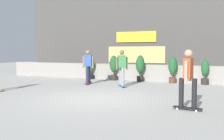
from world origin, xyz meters
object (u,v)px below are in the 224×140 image
at_px(potted_plant_4, 205,71).
at_px(skater_far_right, 188,77).
at_px(potted_plant_3, 173,68).
at_px(potted_plant_1, 114,66).
at_px(skater_by_wall_right, 122,67).
at_px(potted_plant_0, 90,65).
at_px(potted_plant_2, 140,66).
at_px(skater_foreground, 88,65).

xyz_separation_m(potted_plant_4, skater_far_right, (-0.05, -6.06, 0.29)).
bearing_deg(potted_plant_3, potted_plant_1, -180.00).
distance_m(potted_plant_4, skater_by_wall_right, 4.20).
distance_m(potted_plant_0, potted_plant_3, 4.79).
relative_size(potted_plant_3, potted_plant_4, 1.13).
bearing_deg(potted_plant_2, potted_plant_1, -180.00).
distance_m(potted_plant_0, skater_by_wall_right, 3.77).
relative_size(potted_plant_2, potted_plant_3, 1.03).
height_order(skater_foreground, skater_far_right, same).
bearing_deg(skater_by_wall_right, skater_foreground, 171.96).
distance_m(potted_plant_4, skater_far_right, 6.07).
distance_m(potted_plant_1, skater_by_wall_right, 2.78).
xyz_separation_m(potted_plant_2, skater_far_right, (3.26, -6.06, 0.12)).
relative_size(potted_plant_2, potted_plant_4, 1.17).
distance_m(potted_plant_2, skater_foreground, 2.94).
height_order(potted_plant_1, skater_foreground, skater_foreground).
distance_m(potted_plant_0, potted_plant_4, 6.37).
bearing_deg(skater_far_right, potted_plant_2, 118.28).
relative_size(potted_plant_1, skater_foreground, 0.83).
distance_m(potted_plant_1, potted_plant_4, 4.87).
height_order(potted_plant_1, potted_plant_4, potted_plant_1).
height_order(potted_plant_0, potted_plant_4, potted_plant_0).
distance_m(potted_plant_1, skater_foreground, 2.18).
bearing_deg(potted_plant_0, potted_plant_3, 0.00).
xyz_separation_m(potted_plant_4, skater_by_wall_right, (-3.45, -2.39, 0.29)).
height_order(potted_plant_0, skater_foreground, skater_foreground).
xyz_separation_m(potted_plant_0, potted_plant_2, (3.05, 0.00, -0.02)).
bearing_deg(potted_plant_4, skater_by_wall_right, -145.30).
bearing_deg(skater_foreground, potted_plant_0, 115.63).
bearing_deg(potted_plant_1, potted_plant_3, 0.00).
relative_size(potted_plant_4, skater_far_right, 0.72).
relative_size(potted_plant_3, skater_by_wall_right, 0.81).
bearing_deg(potted_plant_3, skater_far_right, -75.91).
bearing_deg(skater_far_right, potted_plant_3, 104.09).
distance_m(potted_plant_3, skater_by_wall_right, 3.04).
distance_m(potted_plant_1, potted_plant_3, 3.29).
bearing_deg(skater_far_right, potted_plant_4, 89.50).
bearing_deg(potted_plant_2, skater_by_wall_right, -93.24).
height_order(skater_foreground, skater_by_wall_right, same).
bearing_deg(potted_plant_2, potted_plant_0, 180.00).
bearing_deg(skater_by_wall_right, potted_plant_2, 86.76).
xyz_separation_m(potted_plant_0, skater_far_right, (6.31, -6.06, 0.11)).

